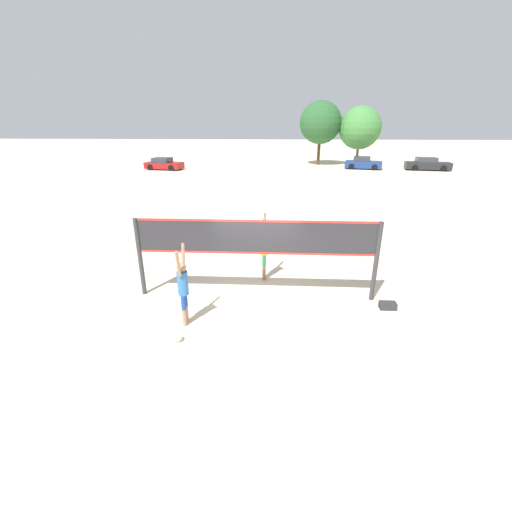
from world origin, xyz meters
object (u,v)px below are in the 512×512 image
Objects in this scene: volleyball at (178,337)px; tree_right_cluster at (360,128)px; player_spiker at (183,285)px; parked_car_far at (164,164)px; tree_left_cluster at (321,123)px; parked_car_near at (363,163)px; volleyball_net at (256,245)px; player_blocker at (264,246)px; gear_bag at (388,306)px; parked_car_mid at (427,164)px.

volleyball is 0.03× the size of tree_right_cluster.
parked_car_far is (-10.29, 31.44, -0.58)m from player_spiker.
tree_left_cluster is (7.79, 38.06, 4.88)m from volleyball.
volleyball_net is at bearing -94.29° from parked_car_near.
volleyball_net is at bearing -57.64° from parked_car_far.
tree_right_cluster reaches higher than player_blocker.
tree_left_cluster is at bearing -11.81° from player_spiker.
parked_car_near is (6.74, 32.16, 0.52)m from gear_bag.
volleyball_net reaches higher than parked_car_near.
tree_left_cluster reaches higher than parked_car_far.
volleyball_net reaches higher than volleyball.
volleyball_net reaches higher than player_blocker.
tree_left_cluster is (2.07, 36.15, 4.88)m from gear_bag.
tree_left_cluster reaches higher than volleyball.
volleyball is 0.03× the size of tree_left_cluster.
volleyball_net is 0.97× the size of tree_left_cluster.
player_blocker is 4.42m from volleyball.
parked_car_near is at bearing 71.39° from volleyball_net.
parked_car_far is at bearing 18.13° from player_spiker.
parked_car_mid is at bearing 12.34° from parked_car_far.
player_spiker is 38.24m from tree_left_cluster.
tree_right_cluster is (6.75, 35.56, 4.28)m from gear_bag.
tree_right_cluster reaches higher than parked_car_far.
player_spiker reaches higher than parked_car_mid.
gear_bag is 0.06× the size of tree_left_cluster.
tree_right_cluster is (0.01, 3.40, 3.76)m from parked_car_near.
parked_car_far is (-12.32, 28.48, -0.61)m from player_blocker.
volleyball is 39.15m from tree_left_cluster.
gear_bag is 32.86m from parked_car_near.
tree_left_cluster is at bearing 80.48° from volleyball_net.
tree_left_cluster is (-11.62, 4.72, 4.36)m from parked_car_mid.
volleyball_net is 3.19× the size of player_blocker.
tree_left_cluster is at bearing 153.76° from parked_car_near.
volleyball reaches higher than gear_bag.
volleyball is at bearing -108.41° from tree_right_cluster.
volleyball is at bearing -161.58° from gear_bag.
volleyball is (-0.00, -0.81, -1.07)m from player_spiker.
tree_right_cluster reaches higher than gear_bag.
parked_car_mid is at bearing -22.10° from tree_left_cluster.
parked_car_mid is 8.91m from tree_right_cluster.
gear_bag is 36.54m from tree_left_cluster.
volleyball is at bearing -62.06° from parked_car_far.
parked_car_far is at bearing 117.82° from gear_bag.
parked_car_near is at bearing 69.91° from volleyball.
tree_left_cluster is (7.79, 37.25, 3.81)m from player_spiker.
tree_right_cluster is at bearing 104.13° from parked_car_near.
gear_bag is at bearing -104.22° from parked_car_mid.
player_spiker reaches higher than volleyball.
player_spiker is at bearing -169.14° from gear_bag.
parked_car_near is at bearing 78.16° from gear_bag.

